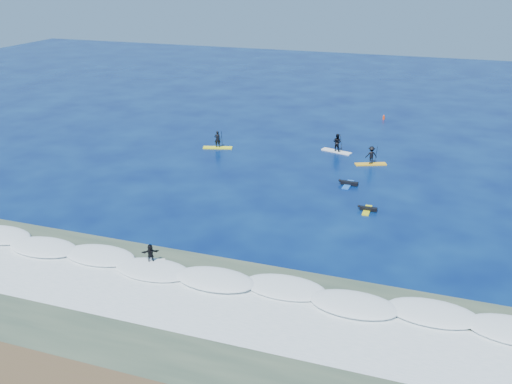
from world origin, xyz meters
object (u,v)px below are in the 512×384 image
(sup_paddler_right, at_px, (371,156))
(prone_paddler_far, at_px, (348,184))
(sup_paddler_center, at_px, (337,144))
(wave_surfer, at_px, (151,255))
(sup_paddler_left, at_px, (218,142))
(prone_paddler_near, at_px, (367,209))
(marker_buoy, at_px, (384,117))

(sup_paddler_right, relative_size, prone_paddler_far, 1.37)
(sup_paddler_center, height_order, wave_surfer, sup_paddler_center)
(sup_paddler_left, relative_size, prone_paddler_near, 1.60)
(sup_paddler_left, height_order, sup_paddler_right, sup_paddler_left)
(sup_paddler_center, relative_size, prone_paddler_near, 1.68)
(sup_paddler_right, distance_m, prone_paddler_near, 10.64)
(sup_paddler_right, xyz_separation_m, wave_surfer, (-9.76, -23.04, -0.05))
(prone_paddler_near, xyz_separation_m, wave_surfer, (-11.13, -12.51, 0.59))
(sup_paddler_right, relative_size, marker_buoy, 4.63)
(sup_paddler_left, height_order, prone_paddler_near, sup_paddler_left)
(sup_paddler_center, distance_m, sup_paddler_right, 4.55)
(prone_paddler_far, bearing_deg, prone_paddler_near, -150.79)
(sup_paddler_center, xyz_separation_m, prone_paddler_far, (2.75, -8.45, -0.64))
(marker_buoy, bearing_deg, sup_paddler_center, -100.94)
(wave_surfer, bearing_deg, prone_paddler_near, 16.58)
(prone_paddler_near, bearing_deg, sup_paddler_right, 7.55)
(prone_paddler_near, bearing_deg, marker_buoy, 5.18)
(sup_paddler_center, height_order, prone_paddler_near, sup_paddler_center)
(sup_paddler_center, bearing_deg, prone_paddler_far, -55.84)
(sup_paddler_center, bearing_deg, sup_paddler_right, -19.52)
(sup_paddler_left, height_order, wave_surfer, sup_paddler_left)
(sup_paddler_left, relative_size, sup_paddler_center, 0.95)
(sup_paddler_center, distance_m, wave_surfer, 26.40)
(sup_paddler_center, distance_m, marker_buoy, 14.13)
(sup_paddler_right, distance_m, prone_paddler_far, 5.91)
(sup_paddler_left, relative_size, marker_buoy, 4.73)
(prone_paddler_far, distance_m, marker_buoy, 22.32)
(prone_paddler_far, height_order, wave_surfer, wave_surfer)
(sup_paddler_left, distance_m, sup_paddler_center, 11.69)
(marker_buoy, bearing_deg, prone_paddler_near, -84.95)
(sup_paddler_left, bearing_deg, sup_paddler_right, -16.17)
(sup_paddler_center, height_order, marker_buoy, sup_paddler_center)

